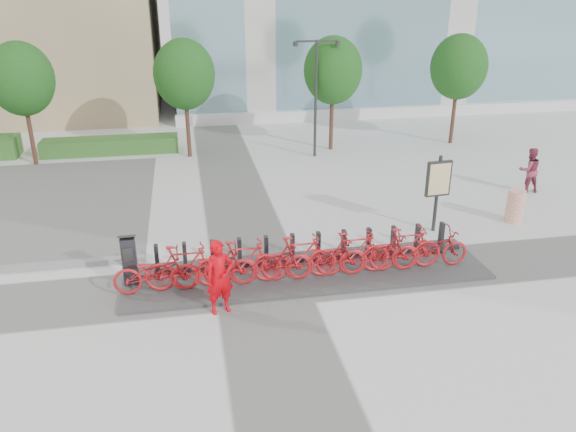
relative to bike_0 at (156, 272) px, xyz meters
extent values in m
plane|color=silver|center=(2.60, 0.05, -0.62)|extent=(120.00, 120.00, 0.00)
cube|color=#235020|center=(-2.40, 13.25, -0.27)|extent=(6.00, 1.20, 0.70)
cylinder|color=#452D21|center=(-5.40, 12.05, 0.88)|extent=(0.18, 0.18, 3.00)
ellipsoid|color=#154A0F|center=(-5.40, 12.05, 2.98)|extent=(2.60, 2.60, 2.99)
cylinder|color=#452D21|center=(1.10, 12.05, 0.88)|extent=(0.18, 0.18, 3.00)
ellipsoid|color=#154A0F|center=(1.10, 12.05, 2.98)|extent=(2.60, 2.60, 2.99)
cylinder|color=#452D21|center=(7.60, 12.05, 0.88)|extent=(0.18, 0.18, 3.00)
ellipsoid|color=#154A0F|center=(7.60, 12.05, 2.98)|extent=(2.60, 2.60, 2.99)
cylinder|color=#452D21|center=(13.60, 12.05, 0.88)|extent=(0.18, 0.18, 3.00)
ellipsoid|color=#154A0F|center=(13.60, 12.05, 2.98)|extent=(2.60, 2.60, 2.99)
cylinder|color=black|center=(6.60, 11.05, 1.88)|extent=(0.12, 0.12, 5.00)
cube|color=black|center=(6.15, 11.05, 4.33)|extent=(0.90, 0.08, 0.08)
cube|color=black|center=(7.05, 11.05, 4.33)|extent=(0.90, 0.08, 0.08)
cylinder|color=black|center=(5.70, 11.05, 4.23)|extent=(0.20, 0.20, 0.18)
cylinder|color=black|center=(7.50, 11.05, 4.23)|extent=(0.20, 0.20, 0.18)
cube|color=#404142|center=(3.90, 0.35, -0.58)|extent=(9.60, 2.40, 0.08)
imported|color=#AE181D|center=(0.00, 0.00, 0.00)|extent=(2.06, 0.72, 1.08)
imported|color=#AE181D|center=(0.72, 0.00, 0.06)|extent=(2.00, 0.57, 1.20)
imported|color=#AE181D|center=(1.44, 0.00, 0.00)|extent=(2.06, 0.72, 1.08)
imported|color=#AE181D|center=(2.16, 0.00, 0.06)|extent=(2.00, 0.57, 1.20)
imported|color=#AE181D|center=(2.88, 0.00, 0.00)|extent=(2.06, 0.72, 1.08)
imported|color=#AE181D|center=(3.60, 0.00, 0.06)|extent=(2.00, 0.57, 1.20)
imported|color=#AE181D|center=(4.32, 0.00, 0.00)|extent=(2.06, 0.72, 1.08)
imported|color=#AE181D|center=(5.04, 0.00, 0.06)|extent=(2.00, 0.57, 1.20)
imported|color=#AE181D|center=(5.76, 0.00, 0.00)|extent=(2.06, 0.72, 1.08)
imported|color=#AE181D|center=(6.48, 0.00, 0.06)|extent=(2.00, 0.57, 1.20)
imported|color=#AE181D|center=(7.20, 0.00, 0.00)|extent=(2.06, 0.72, 1.08)
cube|color=black|center=(-0.65, 0.55, 0.09)|extent=(0.37, 0.32, 1.27)
cube|color=black|center=(-0.65, 0.55, 0.77)|extent=(0.44, 0.37, 0.16)
cube|color=black|center=(-0.65, 0.38, 0.34)|extent=(0.26, 0.03, 0.36)
imported|color=red|center=(1.50, -1.09, 0.29)|extent=(0.77, 0.61, 1.83)
imported|color=#92364C|center=(13.28, 5.09, 0.21)|extent=(0.85, 0.68, 1.67)
cylinder|color=#DC4B18|center=(11.24, 2.58, -0.09)|extent=(0.61, 0.61, 1.07)
cylinder|color=black|center=(8.39, 2.39, 0.59)|extent=(0.11, 0.11, 2.43)
cube|color=black|center=(8.39, 2.39, 1.09)|extent=(0.80, 0.18, 1.10)
cube|color=#EFD48F|center=(8.39, 2.33, 1.09)|extent=(0.68, 0.08, 0.97)
camera|label=1|loc=(0.95, -12.56, 6.55)|focal=35.00mm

